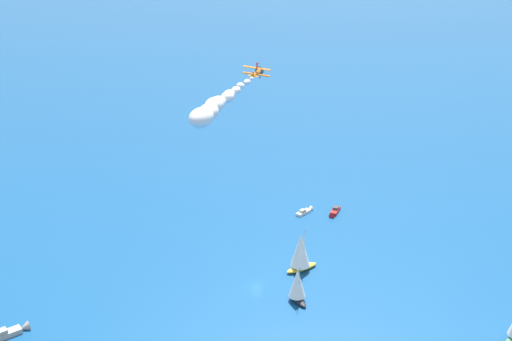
# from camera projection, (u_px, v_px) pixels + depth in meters

# --- Properties ---
(ground_plane) EXTENTS (2000.00, 2000.00, 0.00)m
(ground_plane) POSITION_uv_depth(u_px,v_px,m) (256.00, 286.00, 178.25)
(ground_plane) COLOR navy
(sailboat_near_centre) EXTENTS (8.57, 4.81, 10.97)m
(sailboat_near_centre) POSITION_uv_depth(u_px,v_px,m) (297.00, 285.00, 169.45)
(sailboat_near_centre) COLOR black
(sailboat_near_centre) RESTS_ON ground_plane
(motorboat_far_stbd) EXTENTS (4.75, 8.17, 2.31)m
(motorboat_far_stbd) POSITION_uv_depth(u_px,v_px,m) (305.00, 211.00, 224.64)
(motorboat_far_stbd) COLOR white
(motorboat_far_stbd) RESTS_ON ground_plane
(sailboat_inshore) EXTENTS (6.34, 10.87, 13.75)m
(sailboat_inshore) POSITION_uv_depth(u_px,v_px,m) (301.00, 252.00, 184.30)
(sailboat_inshore) COLOR gold
(sailboat_inshore) RESTS_ON ground_plane
(motorboat_offshore) EXTENTS (7.38, 7.86, 2.49)m
(motorboat_offshore) POSITION_uv_depth(u_px,v_px,m) (335.00, 212.00, 224.12)
(motorboat_offshore) COLOR #B21E1E
(motorboat_offshore) RESTS_ON ground_plane
(motorboat_trailing) EXTENTS (4.86, 10.87, 3.06)m
(motorboat_trailing) POSITION_uv_depth(u_px,v_px,m) (10.00, 332.00, 156.23)
(motorboat_trailing) COLOR #9E9993
(motorboat_trailing) RESTS_ON ground_plane
(biplane_lead) EXTENTS (6.63, 6.53, 3.63)m
(biplane_lead) POSITION_uv_depth(u_px,v_px,m) (256.00, 73.00, 156.14)
(biplane_lead) COLOR orange
(wingwalker_lead) EXTENTS (1.06, 1.18, 1.53)m
(wingwalker_lead) POSITION_uv_depth(u_px,v_px,m) (257.00, 64.00, 155.33)
(wingwalker_lead) COLOR red
(smoke_trail_lead) EXTENTS (32.26, 29.20, 4.15)m
(smoke_trail_lead) POSITION_uv_depth(u_px,v_px,m) (213.00, 108.00, 125.20)
(smoke_trail_lead) COLOR silver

